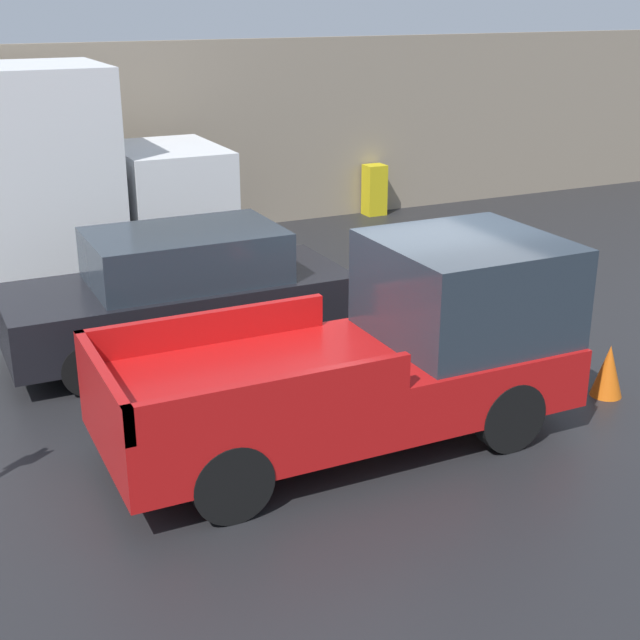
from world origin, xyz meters
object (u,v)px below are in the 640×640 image
object	(u,v)px
pickup_truck	(381,351)
newspaper_box	(374,190)
car	(180,293)
traffic_cone	(608,371)

from	to	relation	value
pickup_truck	newspaper_box	world-z (taller)	pickup_truck
pickup_truck	newspaper_box	bearing A→B (deg)	61.42
car	traffic_cone	bearing A→B (deg)	-40.59
newspaper_box	pickup_truck	bearing A→B (deg)	-118.58
car	pickup_truck	bearing A→B (deg)	-69.32
traffic_cone	newspaper_box	bearing A→B (deg)	78.03
traffic_cone	pickup_truck	bearing A→B (deg)	173.58
pickup_truck	newspaper_box	xyz separation A→B (m)	(5.04, 9.25, -0.44)
car	traffic_cone	size ratio (longest dim) A/B	6.97
newspaper_box	traffic_cone	bearing A→B (deg)	-101.97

